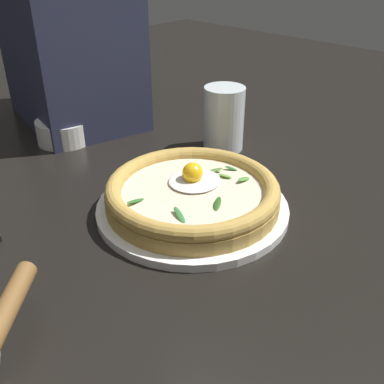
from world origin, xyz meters
The scene contains 5 objects.
ground_plane centered at (0.00, 0.00, -0.01)m, with size 2.40×2.40×0.03m, color black.
pizza_plate centered at (-0.01, 0.00, 0.01)m, with size 0.28×0.28×0.01m, color white.
pizza centered at (-0.01, 0.00, 0.03)m, with size 0.25×0.25×0.06m.
side_bowl centered at (-0.02, -0.36, 0.02)m, with size 0.11×0.11×0.04m, color white.
drinking_glass centered at (-0.21, -0.12, 0.05)m, with size 0.08×0.08×0.12m.
Camera 1 is at (0.39, 0.39, 0.36)m, focal length 42.02 mm.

